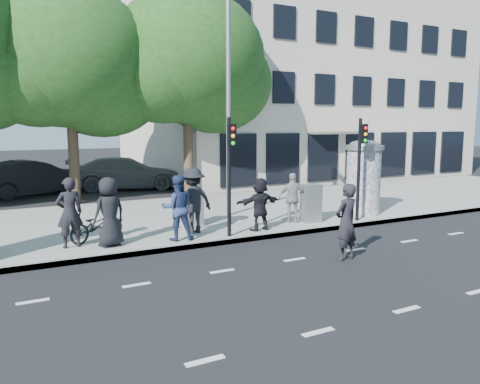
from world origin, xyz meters
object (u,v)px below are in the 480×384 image
ped_a (109,212)px  ped_e (293,198)px  cabinet_right (311,203)px  car_right (126,173)px  traffic_pole_far (360,159)px  ped_d (193,200)px  ped_f (260,204)px  man_road (346,222)px  ad_column_right (363,175)px  bicycle (97,225)px  traffic_pole_near (230,164)px  car_mid (34,178)px  cabinet_left (196,209)px  ped_c (177,208)px  ped_b (70,213)px  street_lamp (229,82)px

ped_a → ped_e: size_ratio=1.12×
cabinet_right → car_right: 12.29m
traffic_pole_far → ped_d: 5.75m
ped_f → car_right: (-1.01, 12.16, -0.13)m
man_road → ad_column_right: bearing=-148.0°
bicycle → traffic_pole_near: bearing=-134.3°
cabinet_right → car_mid: (-7.55, 11.75, 0.06)m
ped_d → cabinet_left: 1.17m
traffic_pole_near → ped_c: (-1.47, 0.31, -1.17)m
ped_f → cabinet_right: (2.11, 0.28, -0.18)m
ped_d → ped_e: (3.44, -0.15, -0.15)m
ped_a → ped_b: 1.01m
man_road → car_right: size_ratio=0.33×
cabinet_left → cabinet_right: bearing=-4.0°
street_lamp → cabinet_left: (-1.69, -0.96, -4.12)m
ped_e → ped_c: bearing=29.6°
traffic_pole_far → ped_e: size_ratio=2.07×
ped_b → ped_f: (5.40, -0.57, -0.12)m
ped_b → ped_d: size_ratio=0.95×
ped_c → ped_d: (0.71, 0.61, 0.06)m
traffic_pole_near → ped_d: (-0.76, 0.92, -1.11)m
ped_f → ped_a: bearing=-6.3°
ped_d → traffic_pole_near: bearing=119.4°
traffic_pole_near → ped_b: (-4.23, 0.87, -1.16)m
ped_a → ped_b: size_ratio=1.00×
traffic_pole_near → ped_f: bearing=14.5°
ped_e → cabinet_right: bearing=-173.8°
cabinet_left → traffic_pole_far: bearing=-4.2°
ad_column_right → ped_d: 6.58m
traffic_pole_far → car_right: 13.38m
bicycle → ped_b: bearing=92.6°
street_lamp → bicycle: 6.64m
traffic_pole_near → ped_b: traffic_pole_near is taller
bicycle → cabinet_right: size_ratio=1.34×
ped_d → bicycle: size_ratio=1.16×
street_lamp → ped_e: (1.28, -2.08, -3.82)m
ped_a → ped_d: size_ratio=0.95×
traffic_pole_far → ped_a: (-8.09, 0.52, -1.16)m
ped_a → car_mid: bearing=-106.3°
ped_c → bicycle: size_ratio=1.09×
car_mid → traffic_pole_far: bearing=-162.6°
traffic_pole_far → ped_b: size_ratio=1.84×
ad_column_right → traffic_pole_far: (-1.00, -0.91, 0.69)m
cabinet_right → car_right: bearing=110.0°
ad_column_right → man_road: (-4.06, -3.87, -0.58)m
man_road → ped_a: bearing=-46.2°
traffic_pole_near → ped_f: 1.75m
ped_e → bicycle: size_ratio=0.98×
street_lamp → ped_e: street_lamp is taller
ped_f → car_right: bearing=-88.8°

